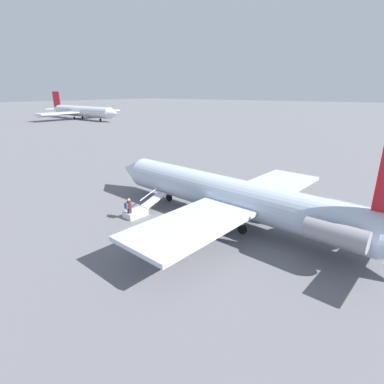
{
  "coord_description": "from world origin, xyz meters",
  "views": [
    {
      "loc": [
        -10.56,
        19.02,
        9.66
      ],
      "look_at": [
        3.14,
        0.58,
        1.9
      ],
      "focal_mm": 28.0,
      "sensor_mm": 36.0,
      "label": 1
    }
  ],
  "objects_px": {
    "airplane_main": "(240,198)",
    "airplane_far_right": "(81,111)",
    "boarding_stairs": "(139,210)",
    "passenger": "(129,207)"
  },
  "relations": [
    {
      "from": "boarding_stairs",
      "to": "passenger",
      "type": "height_order",
      "value": "boarding_stairs"
    },
    {
      "from": "airplane_main",
      "to": "passenger",
      "type": "height_order",
      "value": "airplane_main"
    },
    {
      "from": "airplane_main",
      "to": "airplane_far_right",
      "type": "bearing_deg",
      "value": -22.67
    },
    {
      "from": "airplane_far_right",
      "to": "boarding_stairs",
      "type": "height_order",
      "value": "airplane_far_right"
    },
    {
      "from": "airplane_main",
      "to": "boarding_stairs",
      "type": "relative_size",
      "value": 6.64
    },
    {
      "from": "airplane_far_right",
      "to": "boarding_stairs",
      "type": "distance_m",
      "value": 95.11
    },
    {
      "from": "airplane_main",
      "to": "airplane_far_right",
      "type": "distance_m",
      "value": 99.89
    },
    {
      "from": "airplane_main",
      "to": "airplane_far_right",
      "type": "xyz_separation_m",
      "value": [
        88.45,
        -46.42,
        0.69
      ]
    },
    {
      "from": "boarding_stairs",
      "to": "passenger",
      "type": "relative_size",
      "value": 2.35
    },
    {
      "from": "airplane_far_right",
      "to": "boarding_stairs",
      "type": "bearing_deg",
      "value": -28.62
    }
  ]
}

